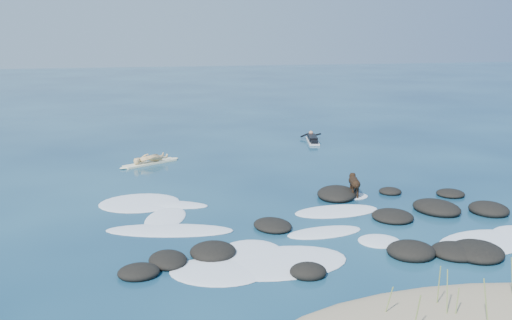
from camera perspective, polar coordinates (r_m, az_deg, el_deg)
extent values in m
plane|color=#0A2642|center=(18.91, 7.29, -5.02)|extent=(160.00, 160.00, 0.00)
cylinder|color=olive|center=(12.23, 19.44, -13.52)|extent=(0.09, 0.07, 0.71)
cylinder|color=olive|center=(11.98, 13.13, -13.67)|extent=(0.13, 0.14, 0.70)
cylinder|color=olive|center=(12.18, 18.57, -12.73)|extent=(0.09, 0.23, 1.02)
cylinder|color=olive|center=(11.90, 22.04, -13.48)|extent=(0.07, 0.27, 1.07)
cylinder|color=olive|center=(12.49, 17.79, -12.06)|extent=(0.09, 0.15, 1.01)
cylinder|color=olive|center=(11.33, 15.73, -14.87)|extent=(0.11, 0.12, 0.91)
cylinder|color=olive|center=(13.49, 24.23, -10.76)|extent=(0.16, 0.03, 0.98)
ellipsoid|color=black|center=(19.56, 17.60, -4.58)|extent=(1.75, 1.98, 0.46)
ellipsoid|color=black|center=(21.26, 13.27, -3.08)|extent=(0.97, 0.96, 0.27)
ellipsoid|color=black|center=(19.99, 22.25, -4.59)|extent=(1.32, 1.43, 0.45)
ellipsoid|color=black|center=(16.02, 19.35, -8.63)|extent=(1.54, 1.52, 0.37)
ellipsoid|color=black|center=(18.41, 13.50, -5.50)|extent=(1.46, 1.52, 0.34)
ellipsoid|color=black|center=(15.63, 15.24, -8.79)|extent=(1.50, 1.46, 0.48)
ellipsoid|color=black|center=(14.01, 5.24, -11.05)|extent=(0.98, 0.92, 0.39)
ellipsoid|color=black|center=(14.24, -11.65, -10.92)|extent=(1.07, 0.95, 0.35)
ellipsoid|color=black|center=(21.57, 18.87, -3.20)|extent=(1.36, 1.35, 0.28)
ellipsoid|color=black|center=(16.19, 21.21, -8.53)|extent=(1.97, 2.04, 0.42)
ellipsoid|color=black|center=(15.15, -4.33, -9.11)|extent=(1.38, 1.40, 0.42)
ellipsoid|color=black|center=(20.42, 8.08, -3.37)|extent=(2.02, 2.19, 0.46)
ellipsoid|color=black|center=(15.74, 14.48, -8.83)|extent=(1.05, 1.17, 0.23)
ellipsoid|color=black|center=(14.80, -8.81, -9.86)|extent=(1.08, 1.28, 0.35)
ellipsoid|color=black|center=(17.12, 1.68, -6.55)|extent=(1.40, 1.57, 0.33)
ellipsoid|color=white|center=(18.19, -9.04, -5.77)|extent=(1.90, 2.59, 0.12)
ellipsoid|color=white|center=(14.70, 2.51, -10.19)|extent=(3.61, 2.34, 0.12)
ellipsoid|color=white|center=(16.45, 12.22, -7.94)|extent=(1.36, 1.31, 0.12)
ellipsoid|color=white|center=(17.10, -8.64, -6.98)|extent=(3.96, 2.07, 0.12)
ellipsoid|color=white|center=(14.19, -3.88, -11.09)|extent=(2.84, 2.47, 0.12)
ellipsoid|color=white|center=(19.55, -8.53, -4.44)|extent=(2.74, 1.81, 0.12)
ellipsoid|color=white|center=(19.93, -11.57, -4.23)|extent=(2.90, 2.49, 0.12)
ellipsoid|color=white|center=(18.83, 8.06, -5.10)|extent=(2.90, 1.42, 0.12)
ellipsoid|color=white|center=(16.87, 6.87, -7.20)|extent=(2.41, 1.19, 0.12)
ellipsoid|color=white|center=(15.25, -0.57, -9.32)|extent=(2.38, 2.53, 0.12)
ellipsoid|color=white|center=(17.18, 21.76, -7.68)|extent=(3.36, 2.54, 0.12)
ellipsoid|color=white|center=(20.59, 9.66, -3.60)|extent=(1.10, 0.90, 0.12)
cube|color=#FFFCCB|center=(25.64, -10.55, -0.30)|extent=(2.45, 1.72, 0.08)
ellipsoid|color=#FFFCCB|center=(26.33, -8.26, 0.12)|extent=(0.58, 0.50, 0.09)
ellipsoid|color=#FFFCCB|center=(24.99, -12.96, -0.75)|extent=(0.58, 0.50, 0.09)
imported|color=tan|center=(25.46, -10.63, 1.59)|extent=(0.64, 0.71, 1.64)
cube|color=silver|center=(30.44, 5.66, 1.91)|extent=(1.05, 2.38, 0.08)
ellipsoid|color=silver|center=(31.58, 5.45, 2.31)|extent=(0.39, 0.56, 0.09)
cube|color=black|center=(30.41, 5.67, 2.21)|extent=(0.74, 1.48, 0.23)
sphere|color=#B2785E|center=(31.20, 5.52, 2.71)|extent=(0.29, 0.29, 0.24)
cylinder|color=black|center=(31.35, 4.95, 2.52)|extent=(0.59, 0.19, 0.26)
cylinder|color=black|center=(31.41, 6.02, 2.51)|extent=(0.53, 0.42, 0.26)
cube|color=black|center=(29.65, 5.83, 1.84)|extent=(0.48, 0.65, 0.15)
cylinder|color=black|center=(20.36, 9.83, -2.22)|extent=(0.46, 0.70, 0.31)
sphere|color=black|center=(20.64, 9.69, -2.01)|extent=(0.40, 0.40, 0.33)
sphere|color=black|center=(20.08, 9.96, -2.43)|extent=(0.36, 0.36, 0.30)
sphere|color=black|center=(20.79, 9.62, -1.58)|extent=(0.28, 0.28, 0.23)
cone|color=black|center=(20.92, 9.56, -1.53)|extent=(0.15, 0.17, 0.12)
cone|color=black|center=(20.74, 9.47, -1.34)|extent=(0.12, 0.10, 0.11)
cone|color=black|center=(20.76, 9.80, -1.34)|extent=(0.12, 0.10, 0.11)
cylinder|color=black|center=(20.64, 9.46, -2.96)|extent=(0.09, 0.09, 0.42)
cylinder|color=black|center=(20.67, 9.92, -2.96)|extent=(0.09, 0.09, 0.42)
cylinder|color=black|center=(20.22, 9.66, -3.30)|extent=(0.09, 0.09, 0.42)
cylinder|color=black|center=(20.25, 10.13, -3.30)|extent=(0.09, 0.09, 0.42)
cylinder|color=black|center=(19.93, 10.04, -2.39)|extent=(0.13, 0.31, 0.18)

